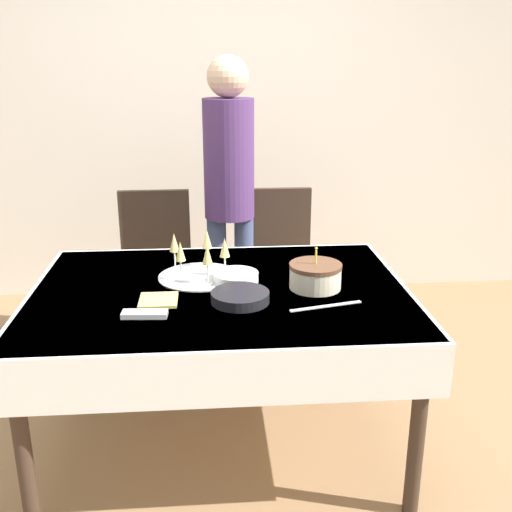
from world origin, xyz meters
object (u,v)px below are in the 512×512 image
birthday_cake (315,276)px  plate_stack_dessert (236,277)px  dining_chair_far_left (156,269)px  person_standing (229,181)px  dining_chair_far_right (278,266)px  champagne_tray (199,262)px  plate_stack_main (240,297)px

birthday_cake → plate_stack_dessert: (-0.33, 0.10, -0.03)m
plate_stack_dessert → birthday_cake: bearing=-16.5°
dining_chair_far_left → person_standing: 0.65m
dining_chair_far_right → birthday_cake: bearing=-86.8°
champagne_tray → plate_stack_main: (0.16, -0.30, -0.05)m
champagne_tray → plate_stack_dessert: champagne_tray is taller
dining_chair_far_right → plate_stack_main: size_ratio=4.16×
dining_chair_far_left → dining_chair_far_right: 0.70m
plate_stack_main → birthday_cake: bearing=21.5°
birthday_cake → plate_stack_main: birthday_cake is taller
birthday_cake → plate_stack_dessert: birthday_cake is taller
plate_stack_main → plate_stack_dessert: 0.22m
person_standing → plate_stack_dessert: bearing=-90.4°
plate_stack_dessert → person_standing: 0.90m
dining_chair_far_right → birthday_cake: size_ratio=4.41×
birthday_cake → plate_stack_dessert: bearing=163.5°
plate_stack_main → dining_chair_far_right: bearing=75.4°
champagne_tray → person_standing: bearing=78.3°
plate_stack_main → plate_stack_dessert: (-0.01, 0.22, -0.00)m
dining_chair_far_right → champagne_tray: 0.91m
person_standing → plate_stack_main: bearing=-90.0°
champagne_tray → plate_stack_main: size_ratio=1.57×
dining_chair_far_right → person_standing: size_ratio=0.57×
birthday_cake → dining_chair_far_right: bearing=93.2°
dining_chair_far_right → person_standing: 0.57m
birthday_cake → champagne_tray: 0.52m
champagne_tray → person_standing: (0.16, 0.79, 0.20)m
person_standing → birthday_cake: bearing=-71.5°
plate_stack_main → plate_stack_dessert: size_ratio=1.19×
dining_chair_far_left → dining_chair_far_right: same height
dining_chair_far_left → plate_stack_dessert: 0.95m
dining_chair_far_left → birthday_cake: (0.75, -0.91, 0.28)m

